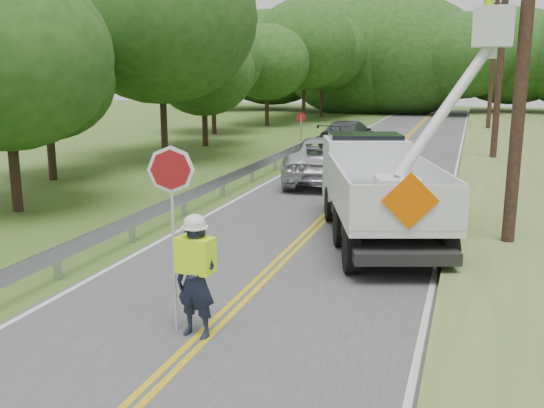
% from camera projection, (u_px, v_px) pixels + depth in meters
% --- Properties ---
extents(road, '(7.20, 96.00, 0.03)m').
position_uv_depth(road, '(345.00, 198.00, 21.01)').
color(road, '#434345').
rests_on(road, ground).
extents(guardrail, '(0.18, 48.00, 0.77)m').
position_uv_depth(guardrail, '(244.00, 173.00, 22.95)').
color(guardrail, '#A0A4A7').
rests_on(guardrail, ground).
extents(utility_poles, '(1.60, 43.30, 10.00)m').
position_uv_depth(utility_poles, '(509.00, 42.00, 21.15)').
color(utility_poles, black).
rests_on(utility_poles, ground).
extents(treeline_left, '(10.76, 54.73, 10.64)m').
position_uv_depth(treeline_left, '(229.00, 47.00, 37.01)').
color(treeline_left, '#332319').
rests_on(treeline_left, ground).
extents(treeline_horizon, '(55.74, 14.17, 12.19)m').
position_uv_depth(treeline_horizon, '(434.00, 56.00, 59.03)').
color(treeline_horizon, '#1B4514').
rests_on(treeline_horizon, ground).
extents(flagger, '(1.19, 0.54, 3.15)m').
position_uv_depth(flagger, '(195.00, 271.00, 9.98)').
color(flagger, '#191E33').
rests_on(flagger, road).
extents(bucket_truck, '(5.08, 7.45, 6.91)m').
position_uv_depth(bucket_truck, '(381.00, 175.00, 16.45)').
color(bucket_truck, black).
rests_on(bucket_truck, road).
extents(suv_silver, '(4.05, 6.73, 1.75)m').
position_uv_depth(suv_silver, '(325.00, 159.00, 24.06)').
color(suv_silver, silver).
rests_on(suv_silver, road).
extents(suv_darkgrey, '(2.65, 5.60, 1.58)m').
position_uv_depth(suv_darkgrey, '(349.00, 135.00, 33.52)').
color(suv_darkgrey, '#3B3F42').
rests_on(suv_darkgrey, road).
extents(stop_sign_permanent, '(0.46, 0.19, 2.26)m').
position_uv_depth(stop_sign_permanent, '(301.00, 128.00, 30.17)').
color(stop_sign_permanent, '#A0A4A7').
rests_on(stop_sign_permanent, ground).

